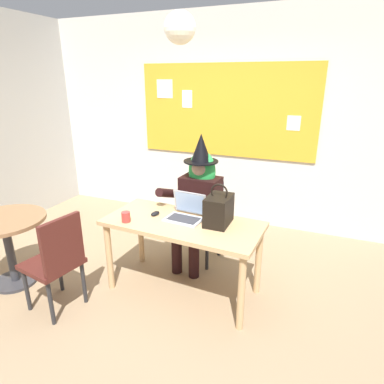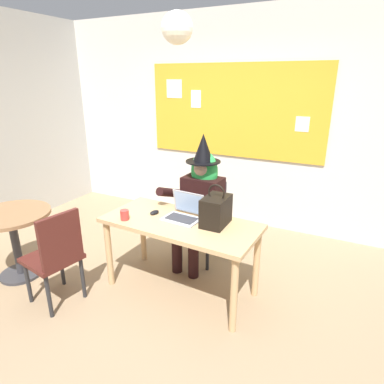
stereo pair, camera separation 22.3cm
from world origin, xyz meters
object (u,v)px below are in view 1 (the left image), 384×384
desk_main (183,231)px  side_table_round (7,236)px  chair_at_desk (203,215)px  person_costumed (198,195)px  chair_spare_by_window (57,259)px  coffee_mug (126,217)px  handbag (219,210)px  computer_mouse (155,213)px  laptop (186,213)px

desk_main → side_table_round: 1.72m
desk_main → chair_at_desk: (-0.06, 0.69, -0.13)m
desk_main → person_costumed: person_costumed is taller
side_table_round → chair_spare_by_window: bearing=-9.9°
coffee_mug → side_table_round: bearing=-163.5°
coffee_mug → chair_spare_by_window: size_ratio=0.10×
chair_at_desk → handbag: handbag is taller
handbag → chair_spare_by_window: handbag is taller
computer_mouse → handbag: 0.63m
person_costumed → chair_spare_by_window: person_costumed is taller
desk_main → chair_spare_by_window: chair_spare_by_window is taller
laptop → handbag: bearing=4.3°
handbag → chair_spare_by_window: (-1.19, -0.75, -0.35)m
side_table_round → chair_at_desk: bearing=38.1°
desk_main → coffee_mug: (-0.47, -0.20, 0.14)m
desk_main → handbag: handbag is taller
person_costumed → laptop: bearing=11.3°
desk_main → coffee_mug: coffee_mug is taller
coffee_mug → computer_mouse: bearing=53.7°
chair_at_desk → side_table_round: bearing=-47.2°
desk_main → handbag: size_ratio=3.88×
desk_main → laptop: laptop is taller
chair_at_desk → coffee_mug: chair_at_desk is taller
desk_main → laptop: 0.17m
side_table_round → chair_spare_by_window: size_ratio=0.83×
chair_at_desk → person_costumed: person_costumed is taller
chair_at_desk → laptop: laptop is taller
handbag → person_costumed: bearing=128.3°
handbag → side_table_round: (-1.94, -0.62, -0.34)m
laptop → chair_spare_by_window: 1.19m
chair_at_desk → person_costumed: (-0.01, -0.12, 0.28)m
laptop → coffee_mug: bearing=-144.6°
desk_main → chair_spare_by_window: bearing=-142.7°
side_table_round → laptop: bearing=21.0°
computer_mouse → coffee_mug: bearing=-114.9°
person_costumed → computer_mouse: size_ratio=13.77×
computer_mouse → coffee_mug: 0.29m
computer_mouse → handbag: handbag is taller
computer_mouse → side_table_round: (-1.32, -0.57, -0.22)m
person_costumed → side_table_round: 1.93m
handbag → side_table_round: handbag is taller
handbag → coffee_mug: 0.84m
chair_spare_by_window → computer_mouse: bearing=-119.3°
chair_spare_by_window → coffee_mug: bearing=-120.6°
desk_main → chair_at_desk: 0.71m
computer_mouse → coffee_mug: coffee_mug is taller
desk_main → person_costumed: 0.59m
person_costumed → handbag: 0.62m
laptop → person_costumed: bearing=102.7°
coffee_mug → chair_at_desk: bearing=65.0°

